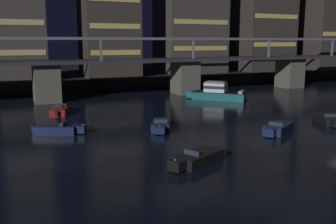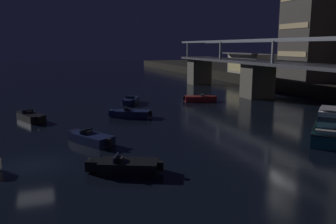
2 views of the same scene
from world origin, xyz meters
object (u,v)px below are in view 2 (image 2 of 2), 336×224
Objects in this scene: tower_west_low at (321,12)px; speedboat_mid_center at (131,114)px; speedboat_near_center at (30,117)px; cabin_cruiser_near_left at (330,127)px; speedboat_mid_left at (91,138)px; waterfront_pavilion at (252,64)px; speedboat_far_left at (131,101)px; speedboat_near_right at (199,99)px; speedboat_mid_right at (126,166)px.

tower_west_low is 41.49m from speedboat_mid_center.
speedboat_near_center is 11.45m from speedboat_mid_center.
tower_west_low is 3.06× the size of cabin_cruiser_near_left.
speedboat_near_center is at bearing -155.67° from speedboat_mid_left.
waterfront_pavilion is at bearing 155.32° from cabin_cruiser_near_left.
speedboat_far_left is at bearing 120.01° from speedboat_near_center.
speedboat_near_right is at bearing 104.53° from speedboat_near_center.
waterfront_pavilion is at bearing 119.69° from speedboat_near_center.
cabin_cruiser_near_left is at bearing 5.31° from speedboat_near_right.
speedboat_near_center is 20.80m from speedboat_mid_right.
speedboat_near_right is 10.49m from speedboat_far_left.
speedboat_near_right is 1.04× the size of speedboat_mid_center.
speedboat_near_right is 1.07× the size of speedboat_mid_left.
cabin_cruiser_near_left is 1.61× the size of speedboat_near_center.
speedboat_near_center is 12.93m from speedboat_mid_left.
waterfront_pavilion reaches higher than speedboat_mid_right.
tower_west_low is 37.84m from speedboat_far_left.
waterfront_pavilion is 2.48× the size of speedboat_far_left.
speedboat_mid_right is (19.72, 6.62, 0.00)m from speedboat_near_center.
waterfront_pavilion is 2.57× the size of speedboat_mid_left.
speedboat_far_left is at bearing -88.05° from tower_west_low.
speedboat_near_center is at bearing -99.75° from speedboat_mid_center.
speedboat_far_left is (1.20, -35.16, -13.93)m from tower_west_low.
waterfront_pavilion is 45.34m from speedboat_mid_center.
cabin_cruiser_near_left is 1.61× the size of speedboat_far_left.
cabin_cruiser_near_left is at bearing -24.68° from waterfront_pavilion.
waterfront_pavilion reaches higher than speedboat_near_center.
speedboat_mid_center is (1.94, 11.29, 0.00)m from speedboat_near_center.
tower_west_low reaches higher than speedboat_mid_right.
waterfront_pavilion is 30.47m from speedboat_near_right.
cabin_cruiser_near_left is at bearing -40.35° from tower_west_low.
waterfront_pavilion is (-17.39, -2.39, -9.91)m from tower_west_low.
speedboat_mid_center is (-9.84, 5.96, 0.00)m from speedboat_mid_left.
tower_west_low reaches higher than speedboat_mid_left.
tower_west_low is 1.98× the size of waterfront_pavilion.
tower_west_low reaches higher than speedboat_far_left.
cabin_cruiser_near_left is (43.98, -20.21, -3.39)m from waterfront_pavilion.
tower_west_low is 52.93m from speedboat_mid_right.
speedboat_near_center and speedboat_mid_left have the same top height.
speedboat_mid_left is (20.85, -43.46, -13.93)m from tower_west_low.
speedboat_near_right is at bearing 133.96° from speedboat_mid_left.
waterfront_pavilion is 48.52m from cabin_cruiser_near_left.
speedboat_mid_right is (25.94, -17.37, 0.00)m from speedboat_near_right.
speedboat_mid_left and speedboat_mid_right have the same top height.
speedboat_mid_center is (28.40, -35.12, -4.02)m from waterfront_pavilion.
tower_west_low is at bearing 115.63° from speedboat_mid_left.
waterfront_pavilion is at bearing 132.95° from speedboat_mid_left.
speedboat_far_left is (-27.59, 7.01, 0.00)m from speedboat_mid_right.
speedboat_mid_center is at bearing -73.64° from tower_west_low.
waterfront_pavilion is 2.47× the size of speedboat_mid_right.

